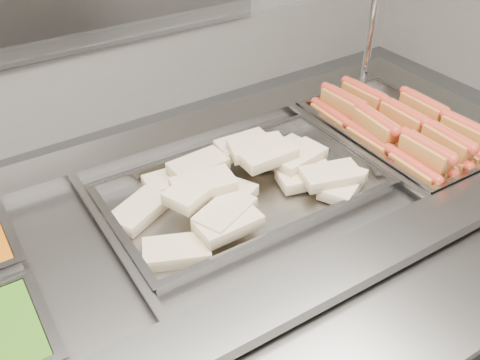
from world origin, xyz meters
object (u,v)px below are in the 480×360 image
sneeze_guard (174,27)px  pan_hotdogs (398,138)px  steam_counter (226,311)px  pan_wraps (243,194)px

sneeze_guard → pan_hotdogs: size_ratio=2.96×
steam_counter → sneeze_guard: sneeze_guard is taller
pan_wraps → steam_counter: bearing=178.4°
steam_counter → pan_hotdogs: pan_hotdogs is taller
pan_hotdogs → pan_wraps: 0.63m
steam_counter → pan_hotdogs: bearing=-1.6°
pan_hotdogs → sneeze_guard: bearing=159.2°
pan_wraps → sneeze_guard: bearing=103.8°
steam_counter → pan_hotdogs: (0.69, -0.02, 0.45)m
sneeze_guard → pan_hotdogs: (0.68, -0.26, -0.45)m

